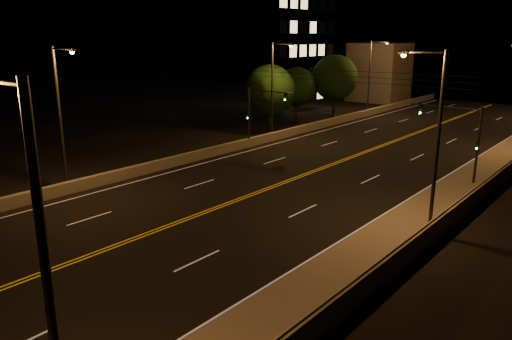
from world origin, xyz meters
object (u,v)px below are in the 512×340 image
Objects in this scene: traffic_signal_left at (258,110)px; tree_1 at (297,87)px; streetlight_0 at (41,287)px; tree_2 at (335,78)px; streetlight_5 at (274,85)px; traffic_signal_right at (463,135)px; streetlight_4 at (62,111)px; streetlight_6 at (371,73)px; building_tower at (243,17)px; tree_0 at (270,90)px; streetlight_1 at (434,132)px.

tree_1 is (-6.88, 16.33, 0.51)m from traffic_signal_left.
streetlight_0 is 58.80m from tree_2.
traffic_signal_left is at bearing -73.96° from streetlight_5.
streetlight_5 is 1.72× the size of traffic_signal_right.
streetlight_5 is 4.71m from traffic_signal_left.
streetlight_4 reaches higher than traffic_signal_left.
streetlight_6 is at bearing 92.68° from traffic_signal_left.
traffic_signal_right is 31.63m from tree_2.
streetlight_5 is 1.48× the size of tree_1.
building_tower is 3.68× the size of tree_0.
streetlight_1 and streetlight_4 have the same top height.
streetlight_6 is at bearing 57.54° from tree_1.
building_tower is (-21.63, 20.52, 7.50)m from streetlight_5.
traffic_signal_right and traffic_signal_left have the same top height.
streetlight_0 is 1.21× the size of tree_2.
tree_2 reaches higher than tree_1.
traffic_signal_left is 17.73m from tree_1.
traffic_signal_right is (-1.58, 10.56, -1.96)m from streetlight_1.
streetlight_6 is 1.48× the size of tree_1.
streetlight_5 is 1.72× the size of traffic_signal_left.
streetlight_1 is 41.79m from streetlight_6.
streetlight_4 is at bearing -93.57° from traffic_signal_left.
tree_1 is (-5.70, 12.21, -1.45)m from streetlight_5.
streetlight_4 is (-21.47, -8.40, 0.00)m from streetlight_1.
traffic_signal_right is 1.00× the size of traffic_signal_left.
streetlight_6 is 1.21× the size of tree_2.
streetlight_0 and streetlight_6 have the same top height.
streetlight_1 is 1.72× the size of traffic_signal_right.
streetlight_1 is 56.15m from building_tower.
streetlight_0 is 45.45m from tree_0.
streetlight_0 is at bearing -59.17° from streetlight_5.
streetlight_4 is 1.31× the size of tree_0.
streetlight_4 is 0.36× the size of building_tower.
streetlight_0 is 37.82m from traffic_signal_left.
tree_2 is (-4.46, 21.48, 1.43)m from traffic_signal_left.
traffic_signal_left is at bearing 86.43° from streetlight_4.
traffic_signal_right is 0.86× the size of tree_1.
building_tower is at bearing 136.72° from tree_0.
traffic_signal_left is 0.71× the size of tree_2.
streetlight_5 is at bearing 90.00° from streetlight_4.
streetlight_0 is 25.05m from streetlight_4.
streetlight_6 is (0.00, 21.17, 0.00)m from streetlight_5.
tree_1 is 5.76m from tree_2.
tree_1 is at bearing 147.45° from traffic_signal_right.
tree_2 is (-3.28, -3.81, -0.53)m from streetlight_6.
tree_1 reaches higher than traffic_signal_right.
traffic_signal_right is (-1.58, 31.86, -1.96)m from streetlight_0.
traffic_signal_left is 0.76× the size of tree_0.
streetlight_1 is 1.00× the size of streetlight_4.
tree_0 is at bearing 95.75° from streetlight_4.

